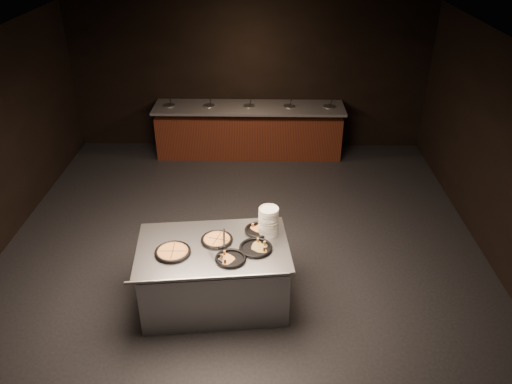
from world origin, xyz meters
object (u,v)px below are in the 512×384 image
at_px(serving_counter, 214,276).
at_px(pan_cheese_whole, 217,239).
at_px(plate_stack, 269,221).
at_px(pan_veggie_whole, 173,252).

distance_m(serving_counter, pan_cheese_whole, 0.48).
height_order(serving_counter, plate_stack, plate_stack).
xyz_separation_m(serving_counter, pan_veggie_whole, (-0.45, -0.14, 0.47)).
bearing_deg(serving_counter, plate_stack, 17.11).
distance_m(plate_stack, pan_cheese_whole, 0.67).
bearing_deg(serving_counter, pan_veggie_whole, -168.84).
bearing_deg(plate_stack, pan_veggie_whole, -159.06).
bearing_deg(pan_cheese_whole, pan_veggie_whole, -152.51).
bearing_deg(pan_veggie_whole, pan_cheese_whole, 27.49).
xyz_separation_m(pan_veggie_whole, pan_cheese_whole, (0.49, 0.26, -0.00)).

